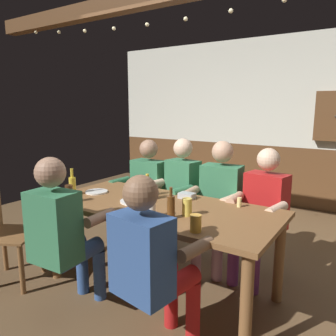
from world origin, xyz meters
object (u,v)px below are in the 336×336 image
pint_glass_1 (153,192)px  pint_glass_4 (187,207)px  dining_table (159,216)px  plate_1 (97,192)px  person_3 (261,209)px  person_4 (62,230)px  pint_glass_2 (196,223)px  plate_0 (135,201)px  person_1 (177,193)px  bottle_1 (72,185)px  pint_glass_0 (151,207)px  person_2 (219,199)px  chair_empty_near_left (1,231)px  bottle_2 (147,187)px  bottle_0 (171,206)px  pint_glass_3 (69,194)px  person_0 (144,189)px  condiment_caddy (187,196)px  table_candle (239,202)px  person_5 (152,260)px

pint_glass_1 → pint_glass_4: bearing=-26.1°
dining_table → plate_1: size_ratio=9.42×
person_3 → person_4: 1.72m
person_4 → pint_glass_2: person_4 is taller
person_4 → plate_0: bearing=71.4°
person_1 → bottle_1: person_1 is taller
pint_glass_0 → pint_glass_4: pint_glass_0 is taller
person_2 → chair_empty_near_left: (-1.48, -1.36, -0.21)m
bottle_2 → pint_glass_4: (0.59, -0.28, -0.01)m
bottle_0 → bottle_1: bottle_1 is taller
person_1 → bottle_0: 1.04m
pint_glass_0 → pint_glass_3: (-0.82, -0.08, 0.00)m
pint_glass_4 → person_0: bearing=142.3°
condiment_caddy → table_candle: bearing=1.7°
bottle_0 → pint_glass_2: 0.31m
table_candle → pint_glass_3: (-1.27, -0.67, 0.04)m
person_0 → table_candle: bearing=166.4°
chair_empty_near_left → pint_glass_0: 1.47m
person_3 → chair_empty_near_left: (-1.91, -1.35, -0.18)m
table_candle → bottle_0: (-0.32, -0.54, 0.05)m
person_3 → chair_empty_near_left: size_ratio=1.37×
bottle_0 → bottle_2: bearing=142.5°
condiment_caddy → pint_glass_0: 0.59m
pint_glass_1 → condiment_caddy: bearing=33.9°
condiment_caddy → pint_glass_1: (-0.25, -0.17, 0.03)m
person_5 → pint_glass_2: (0.13, 0.32, 0.16)m
condiment_caddy → pint_glass_3: pint_glass_3 is taller
pint_glass_3 → table_candle: bearing=27.9°
person_4 → bottle_2: size_ratio=5.99×
person_4 → plate_0: (0.17, 0.64, 0.09)m
plate_0 → pint_glass_2: 0.83m
person_2 → bottle_2: size_ratio=6.05×
person_2 → bottle_1: bearing=33.9°
condiment_caddy → chair_empty_near_left: bearing=-143.9°
dining_table → pint_glass_1: pint_glass_1 is taller
person_5 → pint_glass_2: size_ratio=10.32×
person_1 → table_candle: person_1 is taller
bottle_1 → pint_glass_4: bearing=3.4°
bottle_0 → pint_glass_0: (-0.13, -0.06, -0.02)m
chair_empty_near_left → pint_glass_2: 1.85m
bottle_0 → person_1: bearing=119.0°
person_2 → pint_glass_1: 0.68m
person_1 → pint_glass_0: person_1 is taller
bottle_1 → condiment_caddy: bearing=26.6°
person_5 → pint_glass_1: size_ratio=10.33×
bottle_0 → pint_glass_1: 0.55m
condiment_caddy → dining_table: bearing=-106.5°
plate_0 → pint_glass_3: bearing=-146.1°
pint_glass_2 → pint_glass_0: bearing=170.4°
chair_empty_near_left → bottle_2: bearing=102.3°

